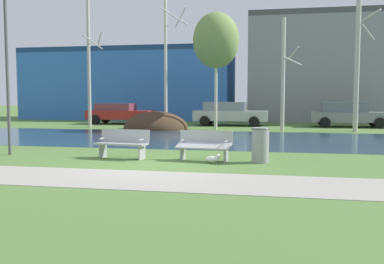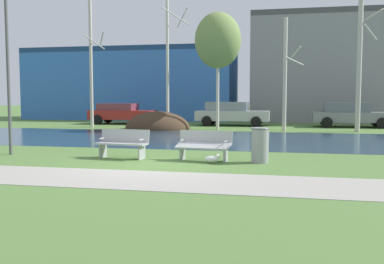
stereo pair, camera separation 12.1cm
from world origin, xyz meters
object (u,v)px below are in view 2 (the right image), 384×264
parked_hatch_third_grey (350,114)px  bench_right (204,145)px  trash_bin (260,145)px  bench_left (122,143)px  parked_sedan_second_silver (231,113)px  parked_van_nearest_red (122,113)px  seagull (213,159)px  streetlamp (7,42)px

parked_hatch_third_grey → bench_right: bearing=-112.0°
trash_bin → parked_hatch_third_grey: 16.29m
bench_left → trash_bin: 4.13m
trash_bin → parked_sedan_second_silver: 15.85m
parked_van_nearest_red → trash_bin: bearing=-57.1°
seagull → parked_sedan_second_silver: (-1.34, 16.06, 0.67)m
parked_sedan_second_silver → streetlamp: bearing=-109.0°
parked_sedan_second_silver → bench_left: bearing=-95.5°
bench_left → bench_right: bearing=0.0°
bench_left → parked_sedan_second_silver: parked_sedan_second_silver is taller
bench_left → bench_right: same height
bench_right → parked_sedan_second_silver: bearing=93.7°
bench_right → parked_hatch_third_grey: parked_hatch_third_grey is taller
trash_bin → streetlamp: size_ratio=0.18×
seagull → parked_van_nearest_red: (-8.87, 16.16, 0.62)m
trash_bin → streetlamp: (-7.98, 0.10, 3.08)m
seagull → streetlamp: (-6.69, 0.54, 3.47)m
trash_bin → bench_right: bearing=178.3°
parked_van_nearest_red → parked_hatch_third_grey: 14.83m
trash_bin → seagull: bearing=-161.4°
seagull → parked_sedan_second_silver: 16.13m
parked_sedan_second_silver → parked_hatch_third_grey: bearing=-0.2°
trash_bin → parked_hatch_third_grey: parked_hatch_third_grey is taller
seagull → parked_van_nearest_red: 18.45m
bench_left → streetlamp: (-3.84, 0.06, 3.13)m
seagull → streetlamp: size_ratio=0.09×
streetlamp → parked_van_nearest_red: size_ratio=1.21×
parked_sedan_second_silver → parked_hatch_third_grey: (7.30, -0.03, -0.00)m
bench_right → seagull: size_ratio=3.45×
bench_left → bench_right: size_ratio=1.00×
parked_sedan_second_silver → seagull: bearing=-85.2°
trash_bin → streetlamp: 8.55m
bench_right → parked_sedan_second_silver: size_ratio=0.35×
bench_right → parked_van_nearest_red: size_ratio=0.37×
bench_left → parked_van_nearest_red: parked_van_nearest_red is taller
parked_van_nearest_red → parked_hatch_third_grey: bearing=-0.5°
streetlamp → parked_hatch_third_grey: size_ratio=1.15×
bench_right → parked_hatch_third_grey: size_ratio=0.35×
seagull → bench_left: bearing=170.4°
trash_bin → streetlamp: bearing=179.3°
streetlamp → parked_hatch_third_grey: streetlamp is taller
trash_bin → bench_left: bearing=179.3°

